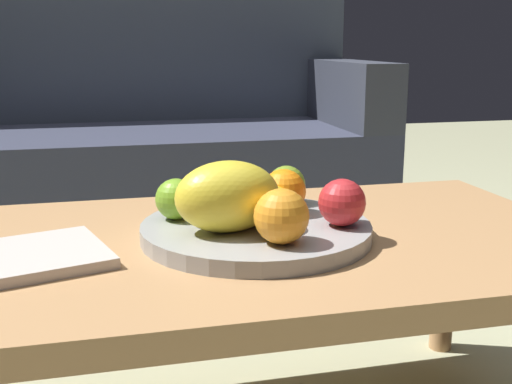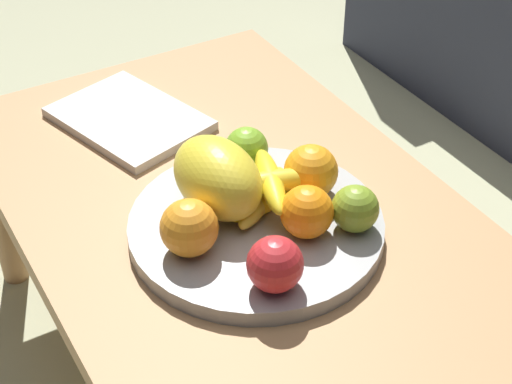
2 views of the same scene
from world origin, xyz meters
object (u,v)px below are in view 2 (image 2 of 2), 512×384
at_px(coffee_table, 258,251).
at_px(orange_right, 189,228).
at_px(banana_bunch, 268,190).
at_px(apple_front, 246,148).
at_px(melon_large_front, 217,178).
at_px(magazine, 129,119).
at_px(orange_left, 307,212).
at_px(apple_left, 355,209).
at_px(apple_right, 275,264).
at_px(fruit_bowl, 256,227).
at_px(orange_front, 311,171).

height_order(coffee_table, orange_right, orange_right).
bearing_deg(banana_bunch, apple_front, 168.34).
height_order(melon_large_front, orange_right, melon_large_front).
bearing_deg(magazine, coffee_table, -8.52).
xyz_separation_m(orange_left, apple_left, (0.02, 0.06, -0.00)).
bearing_deg(banana_bunch, magazine, -167.69).
height_order(melon_large_front, apple_front, melon_large_front).
bearing_deg(melon_large_front, orange_left, 35.66).
distance_m(banana_bunch, magazine, 0.35).
xyz_separation_m(banana_bunch, magazine, (-0.34, -0.07, -0.04)).
xyz_separation_m(coffee_table, apple_right, (0.13, -0.05, 0.10)).
relative_size(orange_left, apple_right, 1.01).
height_order(apple_front, magazine, apple_front).
distance_m(coffee_table, apple_right, 0.18).
xyz_separation_m(coffee_table, orange_left, (0.06, 0.04, 0.10)).
relative_size(orange_right, apple_front, 1.19).
bearing_deg(coffee_table, orange_right, -81.44).
distance_m(fruit_bowl, apple_right, 0.14).
bearing_deg(apple_front, fruit_bowl, -23.72).
bearing_deg(fruit_bowl, orange_left, 38.42).
relative_size(coffee_table, banana_bunch, 6.77).
height_order(orange_right, apple_front, orange_right).
bearing_deg(orange_right, melon_large_front, 129.32).
bearing_deg(orange_right, orange_front, 96.73).
bearing_deg(banana_bunch, orange_right, -77.62).
distance_m(orange_left, banana_bunch, 0.08).
distance_m(coffee_table, melon_large_front, 0.13).
xyz_separation_m(orange_front, apple_right, (0.14, -0.14, -0.00)).
height_order(fruit_bowl, orange_right, orange_right).
distance_m(orange_right, apple_left, 0.23).
bearing_deg(apple_right, coffee_table, 158.69).
relative_size(fruit_bowl, magazine, 1.45).
bearing_deg(orange_front, orange_left, -36.49).
bearing_deg(apple_right, apple_left, 105.81).
xyz_separation_m(orange_front, orange_left, (0.07, -0.05, -0.00)).
bearing_deg(fruit_bowl, apple_left, 53.40).
relative_size(apple_left, apple_right, 0.91).
bearing_deg(banana_bunch, apple_right, -27.84).
relative_size(melon_large_front, apple_left, 2.38).
distance_m(orange_right, apple_right, 0.13).
bearing_deg(coffee_table, banana_bunch, 117.99).
bearing_deg(orange_front, banana_bunch, -95.30).
xyz_separation_m(apple_left, magazine, (-0.44, -0.15, -0.05)).
distance_m(orange_right, banana_bunch, 0.14).
height_order(melon_large_front, banana_bunch, melon_large_front).
distance_m(apple_front, banana_bunch, 0.10).
xyz_separation_m(melon_large_front, apple_front, (-0.07, 0.08, -0.02)).
bearing_deg(apple_left, melon_large_front, -133.05).
xyz_separation_m(fruit_bowl, orange_right, (0.01, -0.11, 0.05)).
height_order(coffee_table, magazine, magazine).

